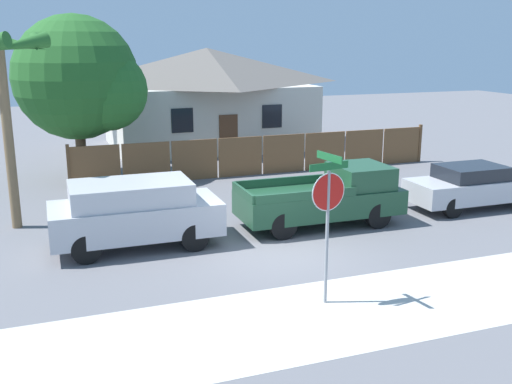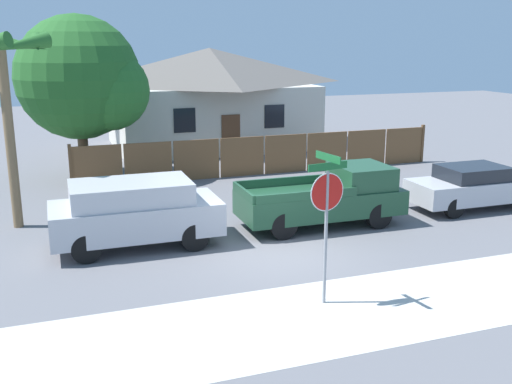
% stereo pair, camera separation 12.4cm
% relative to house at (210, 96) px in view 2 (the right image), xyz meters
% --- Properties ---
extents(ground_plane, '(80.00, 80.00, 0.00)m').
position_rel_house_xyz_m(ground_plane, '(-2.75, -16.45, -2.58)').
color(ground_plane, slate).
extents(sidewalk_strip, '(36.00, 3.20, 0.01)m').
position_rel_house_xyz_m(sidewalk_strip, '(-2.75, -20.05, -2.57)').
color(sidewalk_strip, beige).
rests_on(sidewalk_strip, ground).
extents(wooden_fence, '(15.29, 0.12, 1.68)m').
position_rel_house_xyz_m(wooden_fence, '(0.19, -7.45, -1.78)').
color(wooden_fence, brown).
rests_on(wooden_fence, ground).
extents(house, '(10.46, 7.51, 4.97)m').
position_rel_house_xyz_m(house, '(0.00, 0.00, 0.00)').
color(house, beige).
rests_on(house, ground).
extents(oak_tree, '(4.98, 4.75, 6.34)m').
position_rel_house_xyz_m(oak_tree, '(-6.58, -5.86, 1.28)').
color(oak_tree, brown).
rests_on(oak_tree, ground).
extents(palm_tree, '(2.75, 2.96, 5.59)m').
position_rel_house_xyz_m(palm_tree, '(-9.16, -11.67, 2.22)').
color(palm_tree, brown).
rests_on(palm_tree, ground).
extents(red_suv, '(4.44, 2.02, 1.78)m').
position_rel_house_xyz_m(red_suv, '(-6.14, -14.57, -1.61)').
color(red_suv, '#B7B7BC').
rests_on(red_suv, ground).
extents(orange_pickup, '(4.86, 1.95, 1.74)m').
position_rel_house_xyz_m(orange_pickup, '(-0.48, -14.57, -1.73)').
color(orange_pickup, '#1E472D').
rests_on(orange_pickup, ground).
extents(parked_sedan, '(4.49, 1.76, 1.42)m').
position_rel_house_xyz_m(parked_sedan, '(4.87, -14.57, -1.84)').
color(parked_sedan, '#B7B7BC').
rests_on(parked_sedan, ground).
extents(stop_sign, '(0.92, 0.83, 3.19)m').
position_rel_house_xyz_m(stop_sign, '(-2.99, -19.50, -0.41)').
color(stop_sign, gray).
rests_on(stop_sign, ground).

